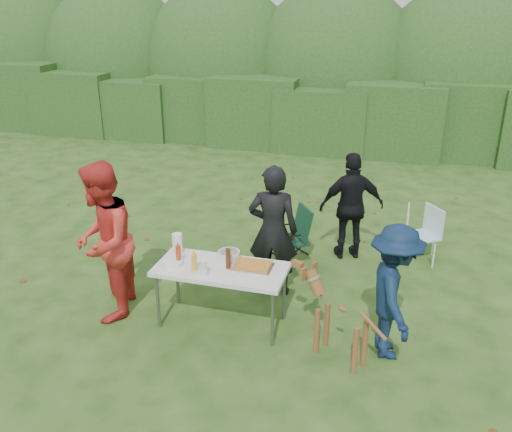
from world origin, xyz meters
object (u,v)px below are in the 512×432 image
(person_red_jacket, at_px, (103,242))
(camping_chair, at_px, (289,237))
(dog, at_px, (341,321))
(lawn_chair, at_px, (421,234))
(mustard_bottle, at_px, (194,263))
(folding_table, at_px, (221,272))
(person_cook, at_px, (273,231))
(paper_towel_roll, at_px, (177,244))
(person_black_puffy, at_px, (352,206))
(ketchup_bottle, at_px, (178,255))
(beer_bottle, at_px, (228,258))
(child, at_px, (394,292))

(person_red_jacket, xyz_separation_m, camping_chair, (1.81, 1.83, -0.52))
(dog, bearing_deg, lawn_chair, -78.22)
(dog, bearing_deg, mustard_bottle, 23.46)
(dog, bearing_deg, folding_table, 16.50)
(person_red_jacket, bearing_deg, person_cook, 104.38)
(mustard_bottle, distance_m, paper_towel_roll, 0.49)
(person_black_puffy, height_order, mustard_bottle, person_black_puffy)
(folding_table, distance_m, paper_towel_roll, 0.66)
(person_red_jacket, relative_size, ketchup_bottle, 8.68)
(person_black_puffy, xyz_separation_m, beer_bottle, (-1.14, -2.17, 0.07))
(person_black_puffy, bearing_deg, person_cook, 36.08)
(person_cook, height_order, ketchup_bottle, person_cook)
(folding_table, distance_m, person_black_puffy, 2.50)
(mustard_bottle, height_order, ketchup_bottle, ketchup_bottle)
(folding_table, relative_size, beer_bottle, 6.25)
(folding_table, relative_size, dog, 1.53)
(mustard_bottle, xyz_separation_m, ketchup_bottle, (-0.24, 0.11, 0.01))
(dog, distance_m, lawn_chair, 2.77)
(mustard_bottle, bearing_deg, dog, -5.14)
(child, height_order, beer_bottle, child)
(person_black_puffy, xyz_separation_m, paper_towel_roll, (-1.84, -1.99, 0.08))
(person_red_jacket, height_order, ketchup_bottle, person_red_jacket)
(person_cook, xyz_separation_m, ketchup_bottle, (-0.89, -0.92, -0.01))
(person_cook, height_order, lawn_chair, person_cook)
(camping_chair, relative_size, beer_bottle, 3.61)
(person_cook, xyz_separation_m, person_black_puffy, (0.84, 1.29, -0.07))
(person_red_jacket, relative_size, camping_chair, 2.21)
(person_red_jacket, distance_m, mustard_bottle, 1.13)
(paper_towel_roll, bearing_deg, person_red_jacket, -155.60)
(person_cook, relative_size, child, 1.15)
(child, relative_size, lawn_chair, 1.85)
(person_black_puffy, distance_m, mustard_bottle, 2.76)
(person_cook, height_order, paper_towel_roll, person_cook)
(folding_table, height_order, child, child)
(dog, height_order, camping_chair, dog)
(camping_chair, bearing_deg, child, 97.47)
(lawn_chair, bearing_deg, folding_table, 10.20)
(person_red_jacket, xyz_separation_m, beer_bottle, (1.47, 0.17, -0.10))
(mustard_bottle, height_order, beer_bottle, beer_bottle)
(person_red_jacket, relative_size, dog, 1.94)
(person_black_puffy, bearing_deg, lawn_chair, 168.64)
(camping_chair, distance_m, beer_bottle, 1.75)
(person_red_jacket, distance_m, dog, 2.85)
(person_cook, height_order, person_black_puffy, person_cook)
(child, relative_size, paper_towel_roll, 5.76)
(person_cook, bearing_deg, person_red_jacket, 24.67)
(person_red_jacket, height_order, dog, person_red_jacket)
(person_black_puffy, xyz_separation_m, child, (0.69, -2.23, -0.04))
(beer_bottle, relative_size, paper_towel_roll, 0.92)
(dog, height_order, ketchup_bottle, ketchup_bottle)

